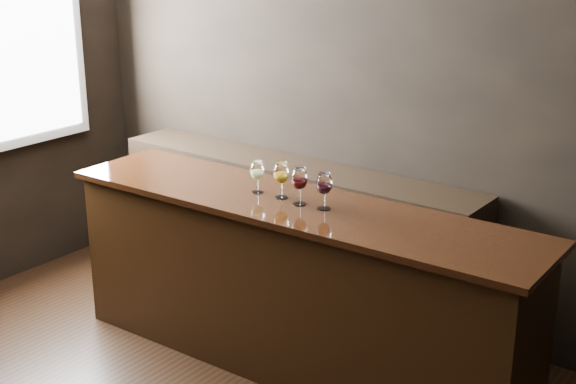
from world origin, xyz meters
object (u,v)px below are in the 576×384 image
Objects in this scene: back_bar_shelf at (292,233)px; glass_red_a at (300,179)px; bar_counter at (295,289)px; glass_red_b at (324,185)px; glass_white at (257,171)px; glass_amber at (281,174)px.

back_bar_shelf is 1.11m from glass_red_a.
bar_counter is 13.12× the size of glass_red_a.
glass_red_a is (0.04, -0.01, 0.66)m from bar_counter.
back_bar_shelf is 1.18m from glass_red_b.
glass_red_a is (0.31, -0.02, 0.02)m from glass_white.
glass_amber is at bearing 178.33° from glass_red_b.
glass_red_b is (0.15, 0.02, -0.00)m from glass_red_a.
glass_white is at bearing -179.88° from glass_red_b.
glass_red_b is at bearing -1.67° from glass_amber.
back_bar_shelf is 12.73× the size of glass_red_a.
bar_counter is at bearing -1.79° from glass_white.
glass_red_b is at bearing -43.02° from back_bar_shelf.
glass_amber reaches higher than back_bar_shelf.
glass_red_b reaches higher than bar_counter.
bar_counter is 14.74× the size of glass_white.
glass_red_b is (0.19, 0.01, 0.65)m from bar_counter.
glass_amber is at bearing 169.00° from bar_counter.
glass_red_a is at bearing -172.80° from glass_red_b.
glass_red_a is 1.03× the size of glass_red_b.
back_bar_shelf is 14.29× the size of glass_white.
glass_amber is (0.42, -0.66, 0.66)m from back_bar_shelf.
glass_white reaches higher than back_bar_shelf.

